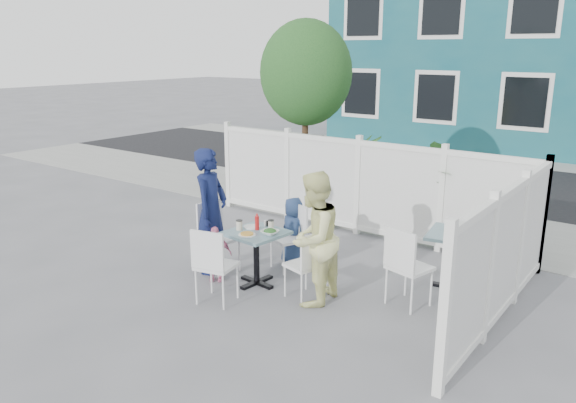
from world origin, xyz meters
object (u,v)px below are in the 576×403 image
Objects in this scene: utility_cabinet at (303,167)px; chair_near at (213,261)px; chair_back at (293,232)px; main_table at (256,244)px; chair_right at (308,260)px; woman at (313,239)px; man at (211,211)px; chair_left at (216,231)px; toddler at (215,254)px; spare_table at (457,246)px; boy at (294,231)px.

utility_cabinet is 5.48m from chair_near.
utility_cabinet reaches higher than chair_back.
chair_right reaches higher than main_table.
utility_cabinet is 4.78m from main_table.
chair_back is 1.19m from woman.
main_table is 0.75m from chair_back.
utility_cabinet is 4.46m from man.
utility_cabinet is at bearing -153.83° from chair_left.
utility_cabinet is 0.74× the size of woman.
chair_back is (0.82, 0.70, -0.04)m from chair_left.
toddler is (-0.53, -0.23, -0.19)m from main_table.
woman is (0.95, 0.77, 0.26)m from chair_near.
spare_table is at bearing -4.17° from toddler.
utility_cabinet is 4.02m from boy.
chair_right is 1.17× the size of toddler.
man reaches higher than chair_near.
woman reaches higher than chair_near.
woman reaches higher than chair_right.
man is 1.73m from woman.
boy is at bearing 76.52° from chair_near.
chair_right is at bearing -107.65° from man.
main_table is 0.77m from chair_left.
woman is (3.12, -4.26, 0.22)m from utility_cabinet.
boy reaches higher than chair_right.
chair_right is (1.59, -0.04, -0.06)m from chair_left.
woman is at bearing -62.61° from utility_cabinet.
chair_near is at bearing -83.48° from toddler.
woman is at bearing -132.14° from spare_table.
chair_back is (0.05, 0.75, -0.03)m from main_table.
chair_back reaches higher than main_table.
chair_near is 1.65m from boy.
chair_near is 1.27× the size of toddler.
man is at bearing 64.38° from chair_back.
utility_cabinet is at bearing -42.14° from boy.
boy is at bearing 59.72° from chair_right.
woman reaches higher than boy.
spare_table is 2.27m from boy.
toddler is (0.29, -0.25, -0.49)m from man.
boy is 1.32× the size of toddler.
man reaches higher than boy.
chair_back is (-2.14, -0.65, -0.06)m from spare_table.
chair_left is 0.42m from toddler.
chair_left reaches higher than chair_back.
chair_right reaches higher than spare_table.
boy is at bearing -65.91° from utility_cabinet.
man reaches higher than chair_back.
spare_table is at bearing -29.24° from chair_right.
boy is at bearing 91.38° from main_table.
man reaches higher than utility_cabinet.
spare_table is 1.95m from chair_right.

